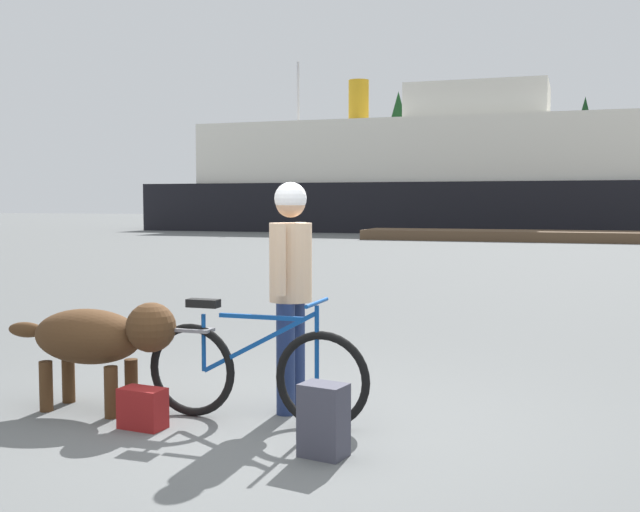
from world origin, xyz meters
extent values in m
plane|color=#595B5B|center=(0.00, 0.00, 0.00)|extent=(160.00, 160.00, 0.00)
torus|color=black|center=(0.33, 0.15, 0.34)|extent=(0.69, 0.06, 0.69)
torus|color=black|center=(-0.68, 0.15, 0.34)|extent=(0.69, 0.06, 0.69)
cube|color=navy|center=(-0.12, 0.15, 0.76)|extent=(0.65, 0.03, 0.03)
cube|color=navy|center=(-0.14, 0.15, 0.58)|extent=(0.87, 0.03, 0.49)
cylinder|color=navy|center=(-0.58, 0.15, 0.55)|extent=(0.03, 0.03, 0.42)
cylinder|color=navy|center=(0.29, 0.15, 0.60)|extent=(0.03, 0.03, 0.52)
cube|color=black|center=(-0.58, 0.15, 0.84)|extent=(0.24, 0.10, 0.06)
cylinder|color=navy|center=(0.29, 0.15, 0.88)|extent=(0.03, 0.44, 0.03)
cube|color=slate|center=(-0.70, 0.15, 0.64)|extent=(0.36, 0.14, 0.02)
cylinder|color=navy|center=(-0.04, 0.63, 0.42)|extent=(0.14, 0.14, 0.83)
cylinder|color=navy|center=(-0.04, 0.41, 0.42)|extent=(0.14, 0.14, 0.83)
cylinder|color=#D8B28C|center=(-0.04, 0.52, 1.13)|extent=(0.32, 0.32, 0.59)
cylinder|color=#D8B28C|center=(-0.04, 0.74, 1.16)|extent=(0.09, 0.09, 0.52)
cylinder|color=#D8B28C|center=(-0.04, 0.30, 1.16)|extent=(0.09, 0.09, 0.52)
sphere|color=tan|center=(-0.04, 0.52, 1.58)|extent=(0.23, 0.23, 0.23)
sphere|color=white|center=(-0.04, 0.52, 1.61)|extent=(0.24, 0.24, 0.24)
ellipsoid|color=#472D19|center=(-1.51, 0.05, 0.56)|extent=(0.89, 0.49, 0.42)
sphere|color=#472D19|center=(-0.96, 0.05, 0.66)|extent=(0.37, 0.37, 0.37)
ellipsoid|color=#472D19|center=(-2.07, 0.05, 0.58)|extent=(0.32, 0.12, 0.12)
cylinder|color=#472D19|center=(-1.22, 0.19, 0.19)|extent=(0.10, 0.10, 0.38)
cylinder|color=#472D19|center=(-1.22, -0.08, 0.19)|extent=(0.10, 0.10, 0.38)
cylinder|color=#472D19|center=(-1.79, 0.19, 0.19)|extent=(0.10, 0.10, 0.38)
cylinder|color=#472D19|center=(-1.79, -0.08, 0.19)|extent=(0.10, 0.10, 0.38)
cube|color=#3F3F4C|center=(0.52, -0.40, 0.23)|extent=(0.31, 0.25, 0.46)
cube|color=maroon|center=(-0.86, -0.24, 0.14)|extent=(0.34, 0.21, 0.28)
cube|color=brown|center=(0.37, 27.09, 0.20)|extent=(13.74, 2.77, 0.40)
cube|color=black|center=(-5.85, 35.62, 1.26)|extent=(29.15, 7.78, 2.52)
cube|color=silver|center=(-5.85, 35.62, 4.12)|extent=(23.32, 6.53, 3.20)
cube|color=silver|center=(-2.93, 35.62, 6.62)|extent=(7.00, 4.67, 1.80)
cylinder|color=#BF8C19|center=(-9.35, 35.62, 6.92)|extent=(1.10, 1.10, 2.40)
ellipsoid|color=navy|center=(-12.88, 35.73, 0.45)|extent=(7.77, 2.18, 0.90)
cylinder|color=#B2B2B7|center=(-12.88, 35.73, 5.11)|extent=(0.14, 0.14, 8.42)
cylinder|color=#B2B2B7|center=(-14.05, 35.73, 2.10)|extent=(3.50, 0.10, 0.10)
cylinder|color=#4C331E|center=(-11.48, 54.82, 1.14)|extent=(0.38, 0.38, 2.29)
cone|color=#19471E|center=(-11.48, 54.82, 6.25)|extent=(4.29, 4.29, 7.92)
cylinder|color=#4C331E|center=(2.43, 54.96, 1.33)|extent=(0.34, 0.34, 2.66)
cone|color=#143819|center=(2.43, 54.96, 5.93)|extent=(3.30, 3.30, 6.55)
cylinder|color=#4C331E|center=(-6.86, 58.30, 1.12)|extent=(0.38, 0.38, 2.24)
cone|color=#143819|center=(-6.86, 58.30, 6.75)|extent=(3.41, 3.41, 9.03)
camera|label=1|loc=(1.98, -4.83, 1.59)|focal=43.01mm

